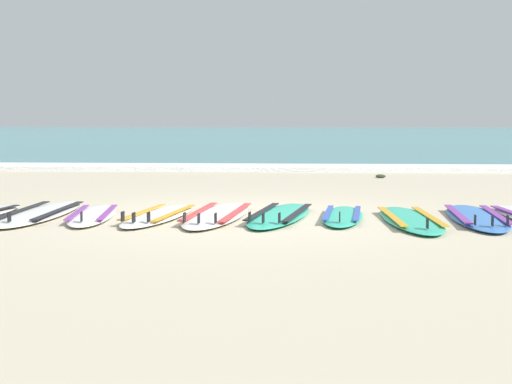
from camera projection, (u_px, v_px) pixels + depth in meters
The scene contains 12 objects.
ground_plane at pixel (245, 217), 9.29m from camera, with size 80.00×80.00×0.00m, color #C1B599.
sea at pixel (291, 135), 46.53m from camera, with size 80.00×60.00×0.10m, color teal.
wave_foam_strip at pixel (272, 168), 17.37m from camera, with size 80.00×1.28×0.11m, color white.
surfboard_1 at pixel (41, 213), 9.41m from camera, with size 0.65×2.59×0.18m.
surfboard_2 at pixel (92, 215), 9.20m from camera, with size 0.75×2.07×0.18m.
surfboard_3 at pixel (159, 215), 9.19m from camera, with size 0.84×2.25×0.18m.
surfboard_4 at pixel (217, 215), 9.24m from camera, with size 0.87×2.60×0.18m.
surfboard_5 at pixel (280, 215), 9.23m from camera, with size 1.00×2.51×0.18m.
surfboard_6 at pixel (342, 216), 9.14m from camera, with size 0.66×1.97×0.18m.
surfboard_7 at pixel (410, 219), 8.84m from camera, with size 0.71×2.44×0.18m.
surfboard_8 at pixel (477, 217), 9.03m from camera, with size 0.75×2.51×0.18m.
seaweed_clump_near_shoreline at pixel (381, 176), 15.17m from camera, with size 0.20×0.16×0.07m, color #2D381E.
Camera 1 is at (0.70, -9.19, 1.24)m, focal length 53.17 mm.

